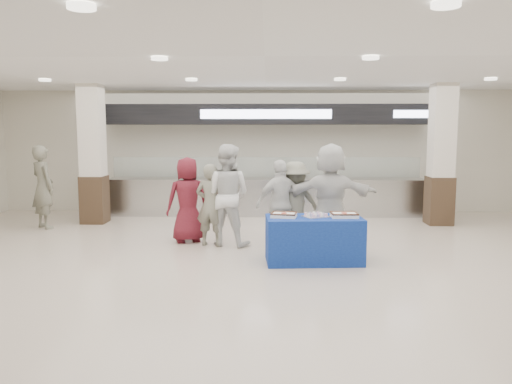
{
  "coord_description": "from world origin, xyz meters",
  "views": [
    {
      "loc": [
        0.05,
        -7.26,
        2.15
      ],
      "look_at": [
        -0.16,
        1.6,
        1.06
      ],
      "focal_mm": 35.0,
      "sensor_mm": 36.0,
      "label": 1
    }
  ],
  "objects_px": {
    "civilian_white": "(330,196)",
    "soldier_bg": "(43,187)",
    "sheet_cake_right": "(344,214)",
    "display_table": "(314,240)",
    "chef_tall": "(227,195)",
    "sheet_cake_left": "(284,215)",
    "civilian_maroon": "(188,200)",
    "soldier_a": "(211,205)",
    "soldier_b": "(295,204)",
    "cupcake_tray": "(316,215)",
    "chef_short": "(281,204)"
  },
  "relations": [
    {
      "from": "civilian_white",
      "to": "chef_tall",
      "type": "bearing_deg",
      "value": -7.46
    },
    {
      "from": "civilian_maroon",
      "to": "soldier_b",
      "type": "relative_size",
      "value": 1.04
    },
    {
      "from": "sheet_cake_left",
      "to": "soldier_a",
      "type": "xyz_separation_m",
      "value": [
        -1.33,
        1.16,
        -0.02
      ]
    },
    {
      "from": "soldier_a",
      "to": "sheet_cake_left",
      "type": "bearing_deg",
      "value": 150.92
    },
    {
      "from": "chef_tall",
      "to": "sheet_cake_right",
      "type": "bearing_deg",
      "value": 165.68
    },
    {
      "from": "cupcake_tray",
      "to": "chef_short",
      "type": "height_order",
      "value": "chef_short"
    },
    {
      "from": "sheet_cake_left",
      "to": "civilian_white",
      "type": "relative_size",
      "value": 0.23
    },
    {
      "from": "cupcake_tray",
      "to": "soldier_b",
      "type": "relative_size",
      "value": 0.31
    },
    {
      "from": "display_table",
      "to": "soldier_b",
      "type": "distance_m",
      "value": 1.31
    },
    {
      "from": "sheet_cake_left",
      "to": "cupcake_tray",
      "type": "xyz_separation_m",
      "value": [
        0.52,
        0.04,
        -0.01
      ]
    },
    {
      "from": "cupcake_tray",
      "to": "civilian_white",
      "type": "height_order",
      "value": "civilian_white"
    },
    {
      "from": "sheet_cake_right",
      "to": "civilian_maroon",
      "type": "xyz_separation_m",
      "value": [
        -2.79,
        1.45,
        0.03
      ]
    },
    {
      "from": "chef_short",
      "to": "soldier_bg",
      "type": "xyz_separation_m",
      "value": [
        -5.19,
        1.73,
        0.11
      ]
    },
    {
      "from": "cupcake_tray",
      "to": "soldier_b",
      "type": "bearing_deg",
      "value": 103.03
    },
    {
      "from": "display_table",
      "to": "chef_tall",
      "type": "xyz_separation_m",
      "value": [
        -1.53,
        1.21,
        0.58
      ]
    },
    {
      "from": "soldier_a",
      "to": "chef_short",
      "type": "distance_m",
      "value": 1.31
    },
    {
      "from": "soldier_bg",
      "to": "sheet_cake_right",
      "type": "bearing_deg",
      "value": -164.22
    },
    {
      "from": "sheet_cake_right",
      "to": "chef_short",
      "type": "bearing_deg",
      "value": 134.11
    },
    {
      "from": "civilian_white",
      "to": "sheet_cake_right",
      "type": "bearing_deg",
      "value": 94.95
    },
    {
      "from": "cupcake_tray",
      "to": "sheet_cake_right",
      "type": "bearing_deg",
      "value": -2.31
    },
    {
      "from": "soldier_bg",
      "to": "civilian_maroon",
      "type": "bearing_deg",
      "value": -161.2
    },
    {
      "from": "display_table",
      "to": "cupcake_tray",
      "type": "height_order",
      "value": "cupcake_tray"
    },
    {
      "from": "civilian_maroon",
      "to": "soldier_b",
      "type": "bearing_deg",
      "value": 153.01
    },
    {
      "from": "chef_tall",
      "to": "soldier_b",
      "type": "distance_m",
      "value": 1.29
    },
    {
      "from": "civilian_maroon",
      "to": "chef_short",
      "type": "xyz_separation_m",
      "value": [
        1.79,
        -0.42,
        -0.01
      ]
    },
    {
      "from": "sheet_cake_right",
      "to": "chef_short",
      "type": "height_order",
      "value": "chef_short"
    },
    {
      "from": "chef_short",
      "to": "chef_tall",
      "type": "bearing_deg",
      "value": -29.72
    },
    {
      "from": "display_table",
      "to": "sheet_cake_right",
      "type": "xyz_separation_m",
      "value": [
        0.49,
        -0.01,
        0.42
      ]
    },
    {
      "from": "sheet_cake_left",
      "to": "civilian_maroon",
      "type": "bearing_deg",
      "value": 140.89
    },
    {
      "from": "chef_tall",
      "to": "cupcake_tray",
      "type": "bearing_deg",
      "value": 159.22
    },
    {
      "from": "civilian_maroon",
      "to": "sheet_cake_left",
      "type": "bearing_deg",
      "value": 120.36
    },
    {
      "from": "cupcake_tray",
      "to": "soldier_a",
      "type": "height_order",
      "value": "soldier_a"
    },
    {
      "from": "sheet_cake_right",
      "to": "civilian_white",
      "type": "relative_size",
      "value": 0.22
    },
    {
      "from": "cupcake_tray",
      "to": "soldier_b",
      "type": "xyz_separation_m",
      "value": [
        -0.28,
        1.2,
        0.01
      ]
    },
    {
      "from": "chef_tall",
      "to": "soldier_a",
      "type": "bearing_deg",
      "value": 32.06
    },
    {
      "from": "sheet_cake_right",
      "to": "chef_short",
      "type": "distance_m",
      "value": 1.44
    },
    {
      "from": "chef_tall",
      "to": "soldier_b",
      "type": "height_order",
      "value": "chef_tall"
    },
    {
      "from": "sheet_cake_left",
      "to": "chef_short",
      "type": "distance_m",
      "value": 1.05
    },
    {
      "from": "sheet_cake_left",
      "to": "soldier_bg",
      "type": "distance_m",
      "value": 5.91
    },
    {
      "from": "civilian_maroon",
      "to": "sheet_cake_right",
      "type": "bearing_deg",
      "value": 131.94
    },
    {
      "from": "display_table",
      "to": "chef_tall",
      "type": "distance_m",
      "value": 2.03
    },
    {
      "from": "sheet_cake_right",
      "to": "civilian_white",
      "type": "xyz_separation_m",
      "value": [
        -0.11,
        1.01,
        0.17
      ]
    },
    {
      "from": "display_table",
      "to": "soldier_a",
      "type": "distance_m",
      "value": 2.18
    },
    {
      "from": "civilian_white",
      "to": "soldier_bg",
      "type": "bearing_deg",
      "value": -17.25
    },
    {
      "from": "display_table",
      "to": "chef_tall",
      "type": "relative_size",
      "value": 0.82
    },
    {
      "from": "cupcake_tray",
      "to": "chef_short",
      "type": "distance_m",
      "value": 1.15
    },
    {
      "from": "sheet_cake_left",
      "to": "chef_tall",
      "type": "relative_size",
      "value": 0.24
    },
    {
      "from": "civilian_white",
      "to": "soldier_bg",
      "type": "distance_m",
      "value": 6.33
    },
    {
      "from": "sheet_cake_right",
      "to": "display_table",
      "type": "bearing_deg",
      "value": 179.38
    },
    {
      "from": "display_table",
      "to": "sheet_cake_left",
      "type": "distance_m",
      "value": 0.65
    }
  ]
}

